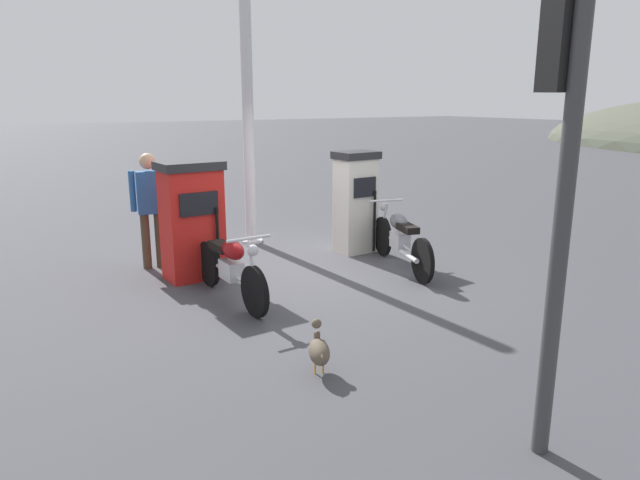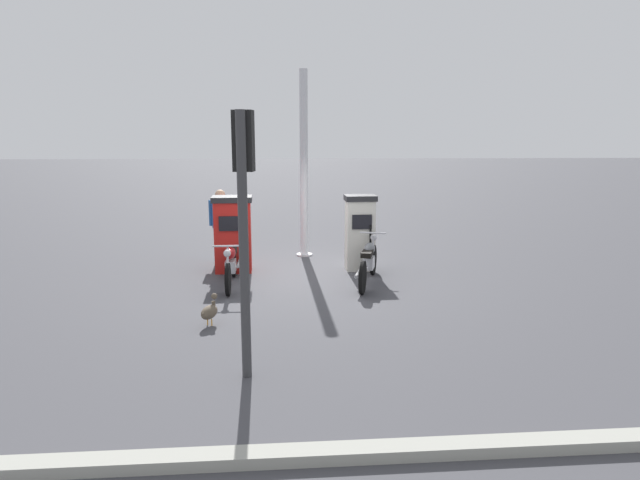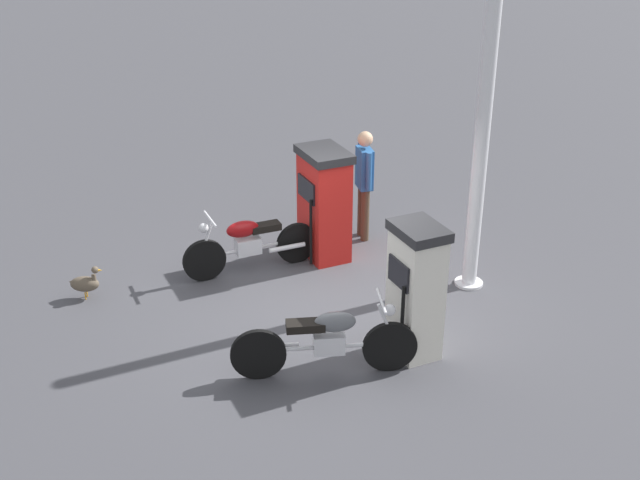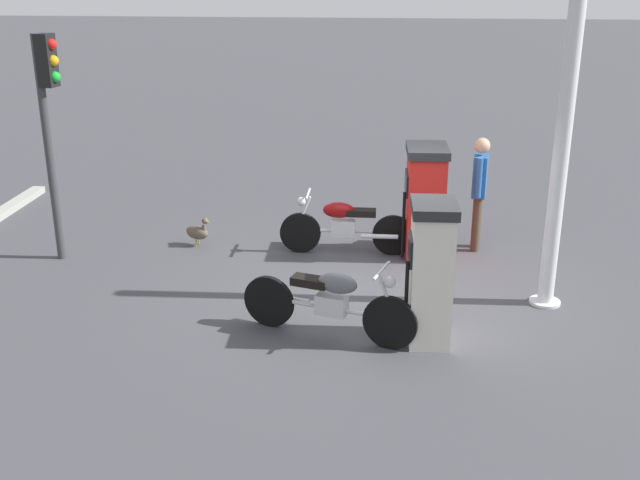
{
  "view_description": "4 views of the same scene",
  "coord_description": "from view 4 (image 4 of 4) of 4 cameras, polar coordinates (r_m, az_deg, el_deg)",
  "views": [
    {
      "loc": [
        7.19,
        -4.04,
        2.52
      ],
      "look_at": [
        1.16,
        -0.35,
        0.79
      ],
      "focal_mm": 32.37,
      "sensor_mm": 36.0,
      "label": 1
    },
    {
      "loc": [
        11.26,
        -0.12,
        2.99
      ],
      "look_at": [
        0.28,
        0.47,
        0.86
      ],
      "focal_mm": 30.4,
      "sensor_mm": 36.0,
      "label": 2
    },
    {
      "loc": [
        3.58,
        8.63,
        5.48
      ],
      "look_at": [
        0.21,
        0.38,
        1.2
      ],
      "focal_mm": 45.03,
      "sensor_mm": 36.0,
      "label": 3
    },
    {
      "loc": [
        -0.18,
        9.42,
        4.11
      ],
      "look_at": [
        0.8,
        0.29,
        0.8
      ],
      "focal_mm": 42.29,
      "sensor_mm": 36.0,
      "label": 4
    }
  ],
  "objects": [
    {
      "name": "ground_plane",
      "position": [
        10.28,
        4.64,
        -3.79
      ],
      "size": [
        120.0,
        120.0,
        0.0
      ],
      "primitive_type": "plane",
      "color": "#424247"
    },
    {
      "name": "fuel_pump_near",
      "position": [
        11.32,
        7.94,
        2.94
      ],
      "size": [
        0.65,
        0.89,
        1.68
      ],
      "color": "red",
      "rests_on": "ground"
    },
    {
      "name": "fuel_pump_far",
      "position": [
        8.66,
        8.38,
        -2.45
      ],
      "size": [
        0.56,
        0.71,
        1.69
      ],
      "color": "silver",
      "rests_on": "ground"
    },
    {
      "name": "motorcycle_near_pump",
      "position": [
        11.4,
        1.87,
        1.13
      ],
      "size": [
        2.03,
        0.56,
        0.95
      ],
      "color": "black",
      "rests_on": "ground"
    },
    {
      "name": "motorcycle_far_pump",
      "position": [
        8.8,
        0.79,
        -4.61
      ],
      "size": [
        2.11,
        0.84,
        0.96
      ],
      "color": "black",
      "rests_on": "ground"
    },
    {
      "name": "attendant_person",
      "position": [
        11.68,
        11.96,
        4.03
      ],
      "size": [
        0.27,
        0.58,
        1.75
      ],
      "color": "#473828",
      "rests_on": "ground"
    },
    {
      "name": "wandering_duck",
      "position": [
        11.94,
        -9.25,
        0.63
      ],
      "size": [
        0.47,
        0.33,
        0.48
      ],
      "color": "brown",
      "rests_on": "ground"
    },
    {
      "name": "roadside_traffic_light",
      "position": [
        11.4,
        -19.85,
        9.36
      ],
      "size": [
        0.39,
        0.26,
        3.28
      ],
      "color": "#38383A",
      "rests_on": "ground"
    },
    {
      "name": "canopy_support_pole",
      "position": [
        9.62,
        17.91,
        7.42
      ],
      "size": [
        0.4,
        0.4,
        4.55
      ],
      "color": "silver",
      "rests_on": "ground"
    }
  ]
}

